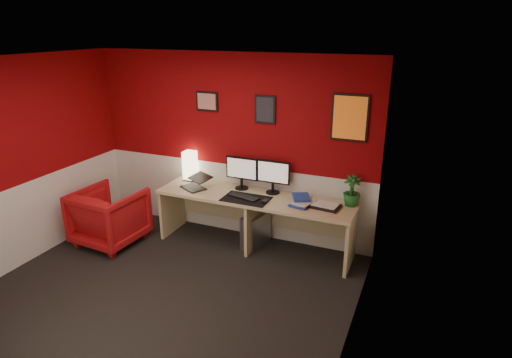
% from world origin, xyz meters
% --- Properties ---
extents(ground, '(4.00, 3.50, 0.01)m').
position_xyz_m(ground, '(0.00, 0.00, 0.00)').
color(ground, black).
rests_on(ground, ground).
extents(ceiling, '(4.00, 3.50, 0.01)m').
position_xyz_m(ceiling, '(0.00, 0.00, 2.50)').
color(ceiling, white).
rests_on(ceiling, ground).
extents(wall_back, '(4.00, 0.01, 2.50)m').
position_xyz_m(wall_back, '(0.00, 1.75, 1.25)').
color(wall_back, maroon).
rests_on(wall_back, ground).
extents(wall_left, '(0.01, 3.50, 2.50)m').
position_xyz_m(wall_left, '(-2.00, 0.00, 1.25)').
color(wall_left, maroon).
rests_on(wall_left, ground).
extents(wall_right, '(0.01, 3.50, 2.50)m').
position_xyz_m(wall_right, '(2.00, 0.00, 1.25)').
color(wall_right, maroon).
rests_on(wall_right, ground).
extents(wainscot_back, '(4.00, 0.01, 1.00)m').
position_xyz_m(wainscot_back, '(0.00, 1.75, 0.50)').
color(wainscot_back, silver).
rests_on(wainscot_back, ground).
extents(wainscot_left, '(0.01, 3.50, 1.00)m').
position_xyz_m(wainscot_left, '(-2.00, 0.00, 0.50)').
color(wainscot_left, silver).
rests_on(wainscot_left, ground).
extents(wainscot_right, '(0.01, 3.50, 1.00)m').
position_xyz_m(wainscot_right, '(2.00, 0.00, 0.50)').
color(wainscot_right, silver).
rests_on(wainscot_right, ground).
extents(desk, '(2.60, 0.65, 0.73)m').
position_xyz_m(desk, '(0.49, 1.41, 0.36)').
color(desk, '#CDB883').
rests_on(desk, ground).
extents(shoji_lamp, '(0.16, 0.16, 0.40)m').
position_xyz_m(shoji_lamp, '(-0.59, 1.64, 0.93)').
color(shoji_lamp, '#FFE5B2').
rests_on(shoji_lamp, desk).
extents(laptop, '(0.40, 0.36, 0.22)m').
position_xyz_m(laptop, '(-0.38, 1.36, 0.84)').
color(laptop, black).
rests_on(laptop, desk).
extents(monitor_left, '(0.45, 0.06, 0.58)m').
position_xyz_m(monitor_left, '(0.22, 1.60, 1.02)').
color(monitor_left, black).
rests_on(monitor_left, desk).
extents(monitor_right, '(0.45, 0.06, 0.58)m').
position_xyz_m(monitor_right, '(0.67, 1.61, 1.02)').
color(monitor_right, black).
rests_on(monitor_right, desk).
extents(desk_mat, '(0.60, 0.38, 0.01)m').
position_xyz_m(desk_mat, '(0.43, 1.28, 0.73)').
color(desk_mat, black).
rests_on(desk_mat, desk).
extents(keyboard, '(0.44, 0.23, 0.02)m').
position_xyz_m(keyboard, '(0.38, 1.31, 0.74)').
color(keyboard, black).
rests_on(keyboard, desk_mat).
extents(mouse, '(0.06, 0.10, 0.03)m').
position_xyz_m(mouse, '(0.70, 1.27, 0.75)').
color(mouse, black).
rests_on(mouse, desk_mat).
extents(book_bottom, '(0.28, 0.35, 0.03)m').
position_xyz_m(book_bottom, '(1.02, 1.40, 0.74)').
color(book_bottom, '#22409F').
rests_on(book_bottom, desk).
extents(book_middle, '(0.29, 0.34, 0.02)m').
position_xyz_m(book_middle, '(1.06, 1.42, 0.77)').
color(book_middle, silver).
rests_on(book_middle, book_bottom).
extents(book_top, '(0.31, 0.34, 0.03)m').
position_xyz_m(book_top, '(1.01, 1.42, 0.79)').
color(book_top, '#22409F').
rests_on(book_top, book_middle).
extents(zen_tray, '(0.38, 0.29, 0.03)m').
position_xyz_m(zen_tray, '(1.42, 1.42, 0.74)').
color(zen_tray, black).
rests_on(zen_tray, desk).
extents(potted_plant, '(0.23, 0.23, 0.38)m').
position_xyz_m(potted_plant, '(1.69, 1.60, 0.92)').
color(potted_plant, '#19591E').
rests_on(potted_plant, desk).
extents(pc_tower, '(0.29, 0.48, 0.45)m').
position_xyz_m(pc_tower, '(0.49, 1.46, 0.23)').
color(pc_tower, '#99999E').
rests_on(pc_tower, ground).
extents(armchair, '(0.86, 0.88, 0.76)m').
position_xyz_m(armchair, '(-1.37, 0.79, 0.38)').
color(armchair, '#AF1316').
rests_on(armchair, ground).
extents(art_left, '(0.32, 0.02, 0.26)m').
position_xyz_m(art_left, '(-0.33, 1.74, 1.85)').
color(art_left, red).
rests_on(art_left, wall_back).
extents(art_center, '(0.28, 0.02, 0.36)m').
position_xyz_m(art_center, '(0.51, 1.74, 1.80)').
color(art_center, black).
rests_on(art_center, wall_back).
extents(art_right, '(0.44, 0.02, 0.56)m').
position_xyz_m(art_right, '(1.58, 1.74, 1.78)').
color(art_right, orange).
rests_on(art_right, wall_back).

